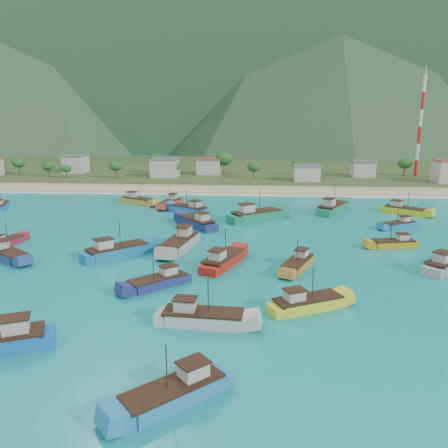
# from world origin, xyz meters

# --- Properties ---
(ground) EXTENTS (600.00, 600.00, 0.00)m
(ground) POSITION_xyz_m (0.00, 0.00, 0.00)
(ground) COLOR #0D8392
(ground) RESTS_ON ground
(beach) EXTENTS (400.00, 18.00, 1.20)m
(beach) POSITION_xyz_m (0.00, 79.00, 0.00)
(beach) COLOR beige
(beach) RESTS_ON ground
(land) EXTENTS (400.00, 110.00, 2.40)m
(land) POSITION_xyz_m (0.00, 140.00, 0.00)
(land) COLOR #385123
(land) RESTS_ON ground
(surf_line) EXTENTS (400.00, 2.50, 0.08)m
(surf_line) POSITION_xyz_m (0.00, 69.50, 0.00)
(surf_line) COLOR white
(surf_line) RESTS_ON ground
(mountains) EXTENTS (1520.00, 440.00, 260.00)m
(mountains) POSITION_xyz_m (-18.31, 403.81, 106.83)
(mountains) COLOR slate
(mountains) RESTS_ON ground
(village) EXTENTS (209.97, 29.76, 7.51)m
(village) POSITION_xyz_m (12.06, 102.38, 4.73)
(village) COLOR beige
(village) RESTS_ON ground
(vegetation) EXTENTS (277.23, 26.22, 9.14)m
(vegetation) POSITION_xyz_m (-2.82, 104.07, 5.22)
(vegetation) COLOR #235623
(vegetation) RESTS_ON ground
(radio_tower) EXTENTS (1.20, 1.20, 37.93)m
(radio_tower) POSITION_xyz_m (71.47, 108.00, 20.57)
(radio_tower) COLOR red
(radio_tower) RESTS_ON ground
(boat_0) EXTENTS (13.65, 11.32, 8.17)m
(boat_0) POSITION_xyz_m (9.69, 34.63, 1.09)
(boat_0) COLOR #157F58
(boat_0) RESTS_ON ground
(boat_1) EXTENTS (10.12, 8.44, 6.07)m
(boat_1) POSITION_xyz_m (-32.88, 1.81, 0.71)
(boat_1) COLOR navy
(boat_1) RESTS_ON ground
(boat_2) EXTENTS (11.22, 8.41, 6.55)m
(boat_2) POSITION_xyz_m (-23.86, 52.71, 0.80)
(boat_2) COLOR gold
(boat_2) RESTS_ON ground
(boat_3) EXTENTS (10.26, 7.10, 5.90)m
(boat_3) POSITION_xyz_m (16.45, -14.93, 0.68)
(boat_3) COLOR yellow
(boat_3) RESTS_ON ground
(boat_4) EXTENTS (10.62, 9.07, 6.42)m
(boat_4) POSITION_xyz_m (47.38, 44.85, 0.77)
(boat_4) COLOR yellow
(boat_4) RESTS_ON ground
(boat_7) EXTENTS (11.03, 10.52, 6.96)m
(boat_7) POSITION_xyz_m (-14.61, 4.68, 0.87)
(boat_7) COLOR #186BA2
(boat_7) RESTS_ON ground
(boat_8) EXTENTS (6.05, 13.05, 7.43)m
(boat_8) POSITION_xyz_m (-4.17, 10.06, 0.96)
(boat_8) COLOR #ABA09A
(boat_8) RESTS_ON ground
(boat_9) EXTENTS (10.42, 11.33, 7.04)m
(boat_9) POSITION_xyz_m (-3.37, 27.25, 0.89)
(boat_9) COLOR navy
(boat_9) RESTS_ON ground
(boat_10) EXTENTS (9.18, 4.25, 5.23)m
(boat_10) POSITION_xyz_m (35.90, 14.35, 0.56)
(boat_10) COLOR gold
(boat_10) RESTS_ON ground
(boat_11) EXTENTS (11.40, 8.92, 6.72)m
(boat_11) POSITION_xyz_m (-7.34, 41.74, 0.83)
(boat_11) COLOR #296AAF
(boat_11) RESTS_ON ground
(boat_12) EXTENTS (6.32, 9.77, 5.58)m
(boat_12) POSITION_xyz_m (16.75, 0.83, 0.62)
(boat_12) COLOR #B77B2C
(boat_12) RESTS_ON ground
(boat_17) EXTENTS (9.54, 9.04, 6.00)m
(boat_17) POSITION_xyz_m (3.23, -34.46, 0.70)
(boat_17) COLOR #267DBB
(boat_17) RESTS_ON ground
(boat_18) EXTENTS (8.82, 6.41, 5.12)m
(boat_18) POSITION_xyz_m (41.61, 29.74, 0.54)
(boat_18) COLOR #206CAA
(boat_18) RESTS_ON ground
(boat_20) EXTENTS (8.94, 8.38, 5.60)m
(boat_20) POSITION_xyz_m (-4.05, -8.65, 0.62)
(boat_20) COLOR navy
(boat_20) RESTS_ON ground
(boat_21) EXTENTS (4.36, 8.86, 5.03)m
(boat_21) POSITION_xyz_m (-37.82, 9.50, 0.52)
(boat_21) COLOR maroon
(boat_21) RESTS_ON ground
(boat_22) EXTENTS (10.76, 3.80, 6.25)m
(boat_22) POSITION_xyz_m (3.65, -20.05, 0.74)
(boat_22) COLOR beige
(boat_22) RESTS_ON ground
(boat_23) EXTENTS (10.30, 10.03, 6.56)m
(boat_23) POSITION_xyz_m (40.63, 2.04, 0.80)
(boat_23) COLOR #A39A95
(boat_23) RESTS_ON ground
(boat_24) EXTENTS (5.28, 11.15, 6.34)m
(boat_24) POSITION_xyz_m (-13.82, 50.03, 0.76)
(boat_24) COLOR #B53D27
(boat_24) RESTS_ON ground
(boat_26) EXTENTS (7.19, 11.51, 6.55)m
(boat_26) POSITION_xyz_m (4.57, 1.08, 0.80)
(boat_26) COLOR red
(boat_26) RESTS_ON ground
(boat_29) EXTENTS (5.50, 9.37, 5.32)m
(boat_29) POSITION_xyz_m (-58.97, 43.69, 0.57)
(boat_29) COLOR #1573A9
(boat_29) RESTS_ON ground
(boat_30) EXTENTS (9.89, 13.44, 7.82)m
(boat_30) POSITION_xyz_m (29.44, 45.25, 1.03)
(boat_30) COLOR #1B7F55
(boat_30) RESTS_ON ground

